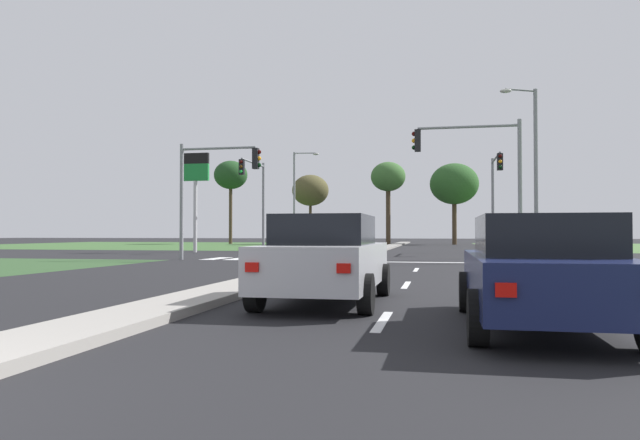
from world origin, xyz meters
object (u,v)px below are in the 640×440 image
object	(u,v)px
car_silver_third	(326,258)
car_navy_fourth	(541,270)
car_red_near	(311,241)
street_lamp_second	(533,163)
street_lamp_third	(296,193)
treeline_third	(388,178)
traffic_signal_near_left	(210,180)
treeline_fourth	(454,184)
car_blue_second	(358,238)
treeline_second	(310,191)
treeline_near	(231,176)
traffic_signal_far_left	(256,189)
traffic_signal_near_right	(481,165)
traffic_signal_far_right	(495,185)
fuel_price_totem	(195,180)

from	to	relation	value
car_silver_third	car_navy_fourth	world-z (taller)	car_silver_third
car_red_near	car_silver_third	distance (m)	21.92
street_lamp_second	street_lamp_third	bearing A→B (deg)	127.50
car_navy_fourth	treeline_third	distance (m)	54.61
traffic_signal_near_left	treeline_fourth	xyz separation A→B (m)	(11.97, 38.88, 2.73)
car_blue_second	street_lamp_third	world-z (taller)	street_lamp_third
car_navy_fourth	treeline_second	bearing A→B (deg)	105.37
street_lamp_second	treeline_near	distance (m)	43.99
traffic_signal_near_left	treeline_second	xyz separation A→B (m)	(-3.43, 37.48, 2.16)
treeline_near	treeline_fourth	world-z (taller)	treeline_near
traffic_signal_far_left	car_blue_second	bearing A→B (deg)	65.46
car_red_near	treeline_near	size ratio (longest dim) A/B	0.44
car_silver_third	traffic_signal_near_right	size ratio (longest dim) A/B	0.75
car_navy_fourth	traffic_signal_far_right	world-z (taller)	traffic_signal_far_right
car_silver_third	street_lamp_second	size ratio (longest dim) A/B	0.54
car_red_near	treeline_second	xyz separation A→B (m)	(-7.00, 31.72, 5.07)
car_silver_third	car_navy_fourth	size ratio (longest dim) A/B	0.97
car_red_near	fuel_price_totem	world-z (taller)	fuel_price_totem
traffic_signal_near_left	car_red_near	bearing A→B (deg)	58.20
fuel_price_totem	treeline_near	size ratio (longest dim) A/B	0.68
treeline_fourth	car_navy_fourth	bearing A→B (deg)	-90.19
street_lamp_third	treeline_second	size ratio (longest dim) A/B	1.15
traffic_signal_near_right	traffic_signal_near_left	size ratio (longest dim) A/B	1.11
car_blue_second	traffic_signal_far_right	size ratio (longest dim) A/B	0.76
fuel_price_totem	car_red_near	bearing A→B (deg)	-26.44
car_red_near	traffic_signal_near_right	distance (m)	10.89
traffic_signal_near_left	traffic_signal_far_right	bearing A→B (deg)	39.63
car_silver_third	treeline_second	size ratio (longest dim) A/B	0.59
traffic_signal_far_right	traffic_signal_near_left	xyz separation A→B (m)	(-13.78, -11.41, -0.43)
traffic_signal_far_left	treeline_near	distance (m)	29.59
traffic_signal_near_left	treeline_third	xyz separation A→B (m)	(5.18, 36.01, 3.27)
fuel_price_totem	treeline_near	world-z (taller)	treeline_near
traffic_signal_far_right	fuel_price_totem	world-z (taller)	fuel_price_totem
treeline_second	treeline_fourth	distance (m)	15.47
car_blue_second	treeline_fourth	world-z (taller)	treeline_fourth
fuel_price_totem	treeline_fourth	bearing A→B (deg)	59.44
treeline_third	treeline_fourth	bearing A→B (deg)	22.93
treeline_second	car_silver_third	bearing A→B (deg)	-77.36
car_blue_second	treeline_third	world-z (taller)	treeline_third
traffic_signal_near_right	street_lamp_second	bearing A→B (deg)	59.18
street_lamp_second	traffic_signal_far_right	bearing A→B (deg)	100.07
traffic_signal_near_left	street_lamp_third	size ratio (longest dim) A/B	0.62
traffic_signal_far_left	car_silver_third	bearing A→B (deg)	-69.93
car_red_near	traffic_signal_near_left	world-z (taller)	traffic_signal_near_left
street_lamp_second	treeline_near	bearing A→B (deg)	129.56
car_blue_second	car_navy_fourth	world-z (taller)	car_blue_second
traffic_signal_near_left	treeline_near	size ratio (longest dim) A/B	0.57
street_lamp_second	car_silver_third	bearing A→B (deg)	-107.77
car_silver_third	treeline_fourth	xyz separation A→B (m)	(3.49, 54.49, 5.64)
street_lamp_second	treeline_fourth	xyz separation A→B (m)	(-3.01, 34.22, 1.75)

